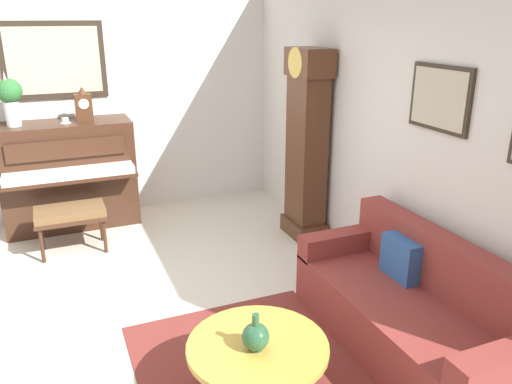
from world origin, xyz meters
The scene contains 12 objects.
ground_plane centered at (0.00, 0.00, -0.05)m, with size 6.40×6.00×0.10m, color beige.
wall_left centered at (-2.60, 0.00, 1.41)m, with size 0.13×4.90×2.80m.
wall_back centered at (0.01, 2.40, 1.40)m, with size 5.30×0.13×2.80m.
piano centered at (-2.23, -0.19, 0.61)m, with size 0.87×1.44×1.21m.
piano_bench centered at (-1.48, -0.25, 0.41)m, with size 0.42×0.70×0.48m.
grandfather_clock centered at (-0.93, 2.15, 0.96)m, with size 0.52×0.34×2.03m.
couch centered at (1.19, 1.92, 0.31)m, with size 1.90×0.80×0.84m.
coffee_table centered at (1.25, 0.68, 0.39)m, with size 0.88×0.88×0.42m.
mantel_clock centered at (-2.23, 0.05, 1.38)m, with size 0.13×0.18×0.38m.
flower_vase centered at (-2.23, -0.67, 1.52)m, with size 0.26×0.26×0.58m.
teacup centered at (-2.18, -0.16, 1.23)m, with size 0.12×0.12×0.06m.
green_jug centered at (1.29, 0.65, 0.50)m, with size 0.17×0.17×0.24m.
Camera 1 is at (3.66, -0.33, 2.32)m, focal length 35.53 mm.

